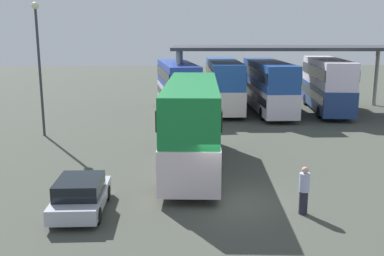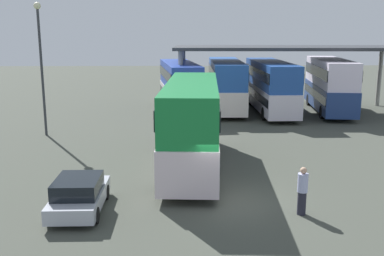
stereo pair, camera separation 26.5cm
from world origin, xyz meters
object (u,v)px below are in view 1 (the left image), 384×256
(lamppost_tall, at_px, (39,54))
(pedestrian_waiting, at_px, (304,190))
(double_decker_near_canopy, at_px, (177,85))
(double_decker_end_of_row, at_px, (327,83))
(double_decker_mid_row, at_px, (223,83))
(double_decker_far_right, at_px, (268,84))
(double_decker_main, at_px, (192,121))
(parked_hatchback, at_px, (81,195))

(lamppost_tall, xyz_separation_m, pedestrian_waiting, (13.18, -13.22, -4.31))
(double_decker_near_canopy, relative_size, double_decker_end_of_row, 0.99)
(double_decker_end_of_row, bearing_deg, double_decker_mid_row, 88.37)
(double_decker_near_canopy, relative_size, double_decker_mid_row, 0.94)
(double_decker_near_canopy, relative_size, double_decker_far_right, 0.93)
(double_decker_main, distance_m, pedestrian_waiting, 7.25)
(parked_hatchback, distance_m, double_decker_near_canopy, 21.30)
(double_decker_far_right, bearing_deg, double_decker_main, 155.15)
(double_decker_main, xyz_separation_m, double_decker_near_canopy, (-0.54, 15.45, -0.08))
(double_decker_near_canopy, height_order, double_decker_mid_row, double_decker_mid_row)
(double_decker_main, relative_size, double_decker_near_canopy, 1.03)
(double_decker_near_canopy, bearing_deg, double_decker_far_right, -99.00)
(double_decker_mid_row, distance_m, lamppost_tall, 15.97)
(double_decker_end_of_row, bearing_deg, lamppost_tall, 117.58)
(double_decker_far_right, xyz_separation_m, pedestrian_waiting, (-3.08, -21.13, -1.38))
(parked_hatchback, distance_m, double_decker_mid_row, 23.32)
(pedestrian_waiting, bearing_deg, double_decker_mid_row, -33.57)
(double_decker_main, height_order, lamppost_tall, lamppost_tall)
(double_decker_mid_row, bearing_deg, lamppost_tall, 127.59)
(double_decker_far_right, bearing_deg, double_decker_mid_row, 69.54)
(double_decker_near_canopy, distance_m, pedestrian_waiting, 21.90)
(double_decker_near_canopy, relative_size, pedestrian_waiting, 5.69)
(double_decker_near_canopy, xyz_separation_m, double_decker_far_right, (7.50, -0.28, 0.05))
(double_decker_mid_row, bearing_deg, pedestrian_waiting, -177.16)
(double_decker_main, distance_m, double_decker_end_of_row, 19.28)
(parked_hatchback, relative_size, pedestrian_waiting, 2.04)
(double_decker_end_of_row, distance_m, lamppost_tall, 22.82)
(double_decker_main, xyz_separation_m, double_decker_end_of_row, (11.92, 15.16, 0.07))
(double_decker_main, distance_m, double_decker_near_canopy, 15.46)
(double_decker_main, bearing_deg, pedestrian_waiting, -143.15)
(double_decker_end_of_row, bearing_deg, pedestrian_waiting, 166.32)
(parked_hatchback, xyz_separation_m, double_decker_mid_row, (7.80, 21.92, 1.63))
(lamppost_tall, bearing_deg, double_decker_mid_row, 35.94)
(double_decker_end_of_row, distance_m, pedestrian_waiting, 22.65)
(double_decker_mid_row, xyz_separation_m, double_decker_end_of_row, (8.51, -1.32, 0.09))
(double_decker_near_canopy, relative_size, lamppost_tall, 1.24)
(lamppost_tall, bearing_deg, double_decker_near_canopy, 43.06)
(double_decker_end_of_row, height_order, lamppost_tall, lamppost_tall)
(double_decker_near_canopy, distance_m, lamppost_tall, 12.36)
(parked_hatchback, xyz_separation_m, double_decker_near_canopy, (3.85, 20.89, 1.58))
(double_decker_mid_row, bearing_deg, double_decker_end_of_row, -97.15)
(double_decker_main, bearing_deg, double_decker_far_right, -20.80)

